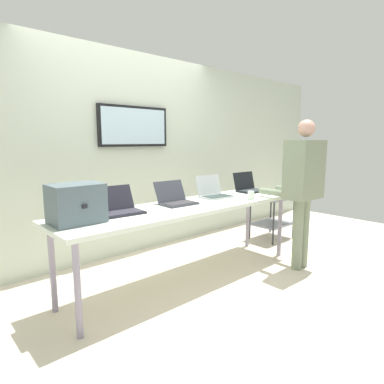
% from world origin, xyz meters
% --- Properties ---
extents(ground, '(8.00, 8.00, 0.04)m').
position_xyz_m(ground, '(0.00, 0.00, -0.02)').
color(ground, beige).
extents(back_wall, '(8.00, 0.11, 2.50)m').
position_xyz_m(back_wall, '(0.00, 1.13, 1.26)').
color(back_wall, beige).
rests_on(back_wall, ground).
extents(workbench, '(2.78, 0.70, 0.78)m').
position_xyz_m(workbench, '(0.00, 0.00, 0.73)').
color(workbench, silver).
rests_on(workbench, ground).
extents(equipment_box, '(0.39, 0.31, 0.31)m').
position_xyz_m(equipment_box, '(-1.14, 0.05, 0.94)').
color(equipment_box, '#4F5F68').
rests_on(equipment_box, workbench).
extents(laptop_station_0, '(0.39, 0.36, 0.23)m').
position_xyz_m(laptop_station_0, '(-0.72, 0.13, 0.84)').
color(laptop_station_0, black).
rests_on(laptop_station_0, workbench).
extents(laptop_station_1, '(0.36, 0.34, 0.23)m').
position_xyz_m(laptop_station_1, '(-0.07, 0.12, 0.84)').
color(laptop_station_1, '#33363E').
rests_on(laptop_station_1, workbench).
extents(laptop_station_2, '(0.37, 0.34, 0.25)m').
position_xyz_m(laptop_station_2, '(0.51, 0.14, 0.84)').
color(laptop_station_2, '#B0B6B8').
rests_on(laptop_station_2, workbench).
extents(laptop_station_3, '(0.37, 0.31, 0.24)m').
position_xyz_m(laptop_station_3, '(1.16, 0.14, 0.84)').
color(laptop_station_3, black).
rests_on(laptop_station_3, workbench).
extents(person, '(0.45, 0.59, 1.65)m').
position_xyz_m(person, '(1.12, -0.62, 1.00)').
color(person, gray).
rests_on(person, ground).
extents(coffee_mug, '(0.07, 0.07, 0.10)m').
position_xyz_m(coffee_mug, '(0.69, -0.25, 0.83)').
color(coffee_mug, white).
rests_on(coffee_mug, workbench).
extents(storage_cart, '(0.56, 0.44, 0.62)m').
position_xyz_m(storage_cart, '(1.84, 0.24, 0.41)').
color(storage_cart, gray).
rests_on(storage_cart, ground).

